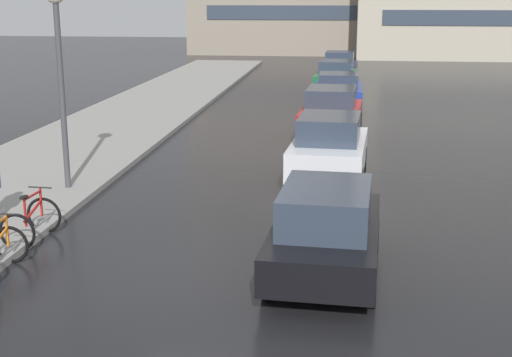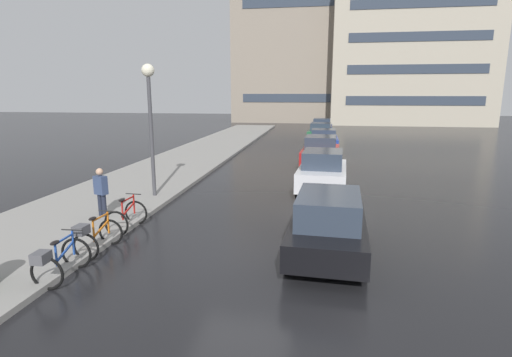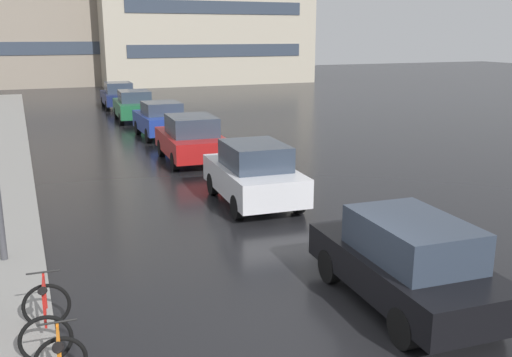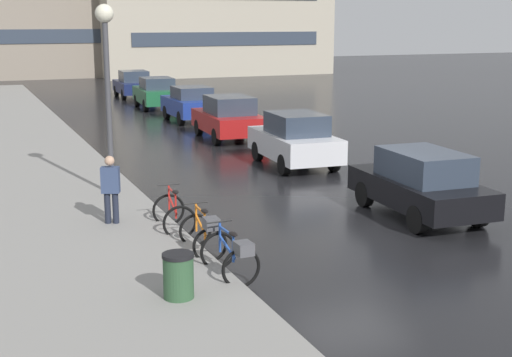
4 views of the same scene
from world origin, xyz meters
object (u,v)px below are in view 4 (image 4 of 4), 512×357
object	(u,v)px
streetlamp	(106,60)
car_white	(295,140)
bicycle_second	(204,233)
trash_bin	(179,280)
car_green	(157,93)
pedestrian	(111,188)
car_blue	(191,104)
car_navy	(134,84)
bicycle_nearest	(232,255)
car_red	(229,118)
bicycle_third	(174,214)
car_black	(421,183)

from	to	relation	value
streetlamp	car_white	bearing A→B (deg)	18.45
bicycle_second	trash_bin	xyz separation A→B (m)	(-1.20, -2.20, -0.05)
car_white	car_green	bearing A→B (deg)	90.29
pedestrian	streetlamp	world-z (taller)	streetlamp
pedestrian	streetlamp	size ratio (longest dim) A/B	0.34
car_blue	trash_bin	distance (m)	22.16
car_blue	car_navy	world-z (taller)	car_navy
trash_bin	bicycle_nearest	bearing A→B (deg)	30.36
bicycle_second	car_navy	distance (m)	30.71
bicycle_nearest	car_red	bearing A→B (deg)	69.65
car_navy	trash_bin	size ratio (longest dim) A/B	4.59
car_red	car_green	xyz separation A→B (m)	(-0.01, 10.93, -0.02)
bicycle_third	car_green	size ratio (longest dim) A/B	0.29
car_green	streetlamp	bearing A→B (deg)	-108.36
bicycle_second	car_green	xyz separation A→B (m)	(5.55, 24.35, 0.33)
bicycle_nearest	car_white	bearing A→B (deg)	58.15
car_white	trash_bin	world-z (taller)	car_white
car_white	streetlamp	size ratio (longest dim) A/B	0.81
bicycle_nearest	bicycle_third	bearing A→B (deg)	92.03
car_white	car_blue	xyz separation A→B (m)	(0.10, 11.31, -0.05)
car_white	car_navy	distance (m)	22.65
streetlamp	trash_bin	distance (m)	8.26
pedestrian	car_navy	bearing A→B (deg)	75.79
car_blue	car_navy	size ratio (longest dim) A/B	0.91
car_black	trash_bin	bearing A→B (deg)	-156.22
pedestrian	streetlamp	distance (m)	3.89
car_green	car_blue	bearing A→B (deg)	-88.12
car_green	streetlamp	world-z (taller)	streetlamp
pedestrian	trash_bin	world-z (taller)	pedestrian
pedestrian	streetlamp	xyz separation A→B (m)	(0.57, 2.76, 2.68)
car_white	pedestrian	distance (m)	8.49
car_green	bicycle_second	bearing A→B (deg)	-102.84
bicycle_second	car_white	distance (m)	9.41
car_red	pedestrian	bearing A→B (deg)	-122.51
car_green	trash_bin	distance (m)	27.40
bicycle_nearest	car_white	xyz separation A→B (m)	(5.60, 9.02, 0.37)
bicycle_second	car_green	world-z (taller)	car_green
bicycle_second	car_red	size ratio (longest dim) A/B	0.34
bicycle_third	car_red	xyz separation A→B (m)	(5.64, 11.57, 0.43)
bicycle_nearest	bicycle_third	size ratio (longest dim) A/B	1.17
car_black	trash_bin	world-z (taller)	car_black
car_black	car_red	distance (m)	12.56
bicycle_second	car_green	bearing A→B (deg)	77.16
car_white	streetlamp	distance (m)	7.26
bicycle_second	streetlamp	world-z (taller)	streetlamp
car_blue	car_green	xyz separation A→B (m)	(-0.18, 5.50, 0.01)
car_blue	streetlamp	distance (m)	15.18
car_blue	trash_bin	xyz separation A→B (m)	(-6.92, -21.05, -0.36)
car_black	car_red	bearing A→B (deg)	90.86
car_black	trash_bin	size ratio (longest dim) A/B	4.56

